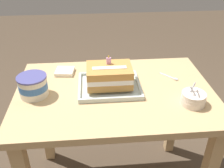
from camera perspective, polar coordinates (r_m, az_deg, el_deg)
The scene contains 7 objects.
dining_table at distance 1.39m, azimuth 0.58°, elevation -5.78°, with size 1.02×0.69×0.75m.
foil_tray at distance 1.34m, azimuth -0.60°, elevation -0.55°, with size 0.32×0.27×0.02m.
birthday_cake at distance 1.30m, azimuth -0.62°, elevation 1.95°, with size 0.23×0.17×0.15m.
bowl_stack at distance 1.26m, azimuth 17.72°, elevation -3.11°, with size 0.12×0.12×0.11m.
ice_cream_tub at distance 1.31m, azimuth -17.26°, elevation -0.39°, with size 0.14×0.14×0.11m.
serving_spoon_near_tray at distance 1.46m, azimuth 13.39°, elevation 1.39°, with size 0.09×0.10×0.01m.
napkin_pile at distance 1.49m, azimuth -10.53°, elevation 2.77°, with size 0.11×0.11×0.02m.
Camera 1 is at (-0.11, -1.10, 1.47)m, focal length 40.84 mm.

